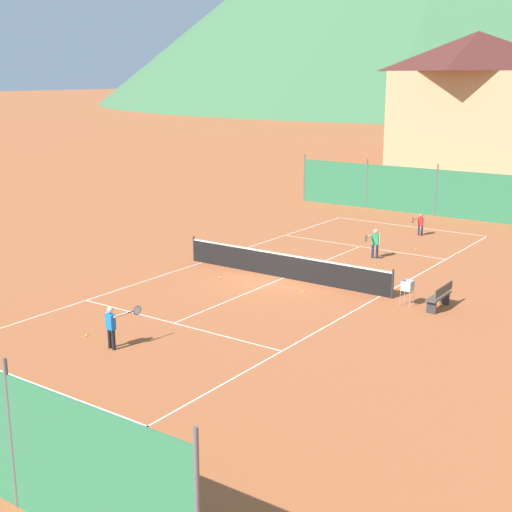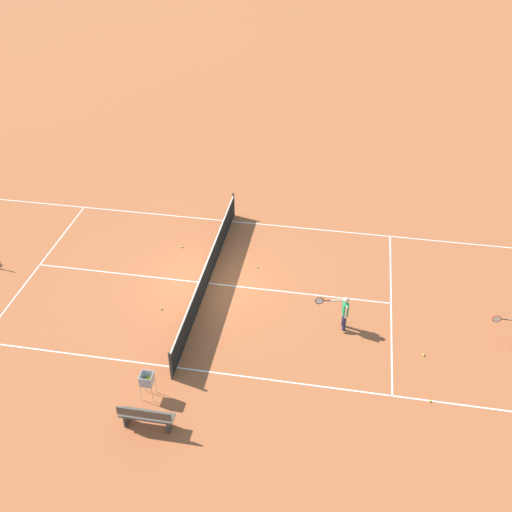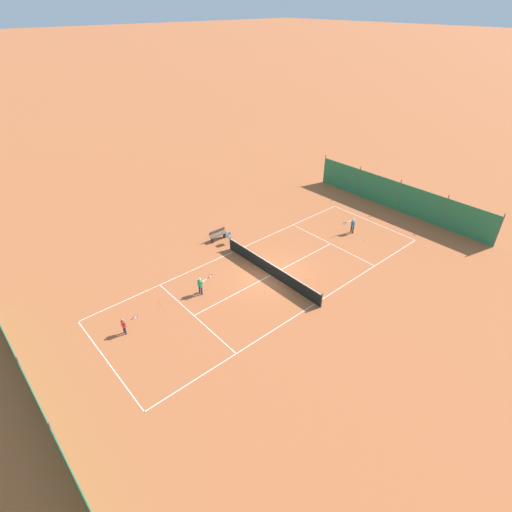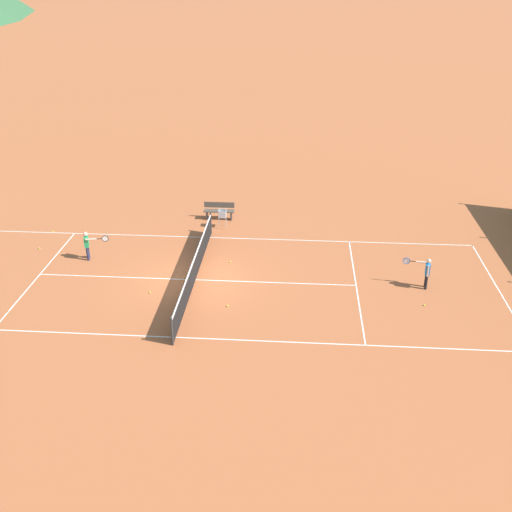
% 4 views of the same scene
% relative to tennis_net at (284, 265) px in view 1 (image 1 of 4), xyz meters
% --- Properties ---
extents(ground_plane, '(600.00, 600.00, 0.00)m').
position_rel_tennis_net_xyz_m(ground_plane, '(0.00, 0.00, -0.50)').
color(ground_plane, '#B25B33').
extents(court_line_markings, '(8.25, 23.85, 0.01)m').
position_rel_tennis_net_xyz_m(court_line_markings, '(0.00, 0.00, -0.50)').
color(court_line_markings, white).
rests_on(court_line_markings, ground).
extents(tennis_net, '(9.18, 0.08, 1.06)m').
position_rel_tennis_net_xyz_m(tennis_net, '(0.00, 0.00, 0.00)').
color(tennis_net, '#2D2D2D').
rests_on(tennis_net, ground).
extents(windscreen_fence_far, '(17.28, 0.08, 2.90)m').
position_rel_tennis_net_xyz_m(windscreen_fence_far, '(-0.00, 15.50, 0.81)').
color(windscreen_fence_far, '#2D754C').
rests_on(windscreen_fence_far, ground).
extents(player_near_service, '(0.37, 0.95, 1.09)m').
position_rel_tennis_net_xyz_m(player_near_service, '(1.32, 10.16, 0.14)').
color(player_near_service, '#23284C').
rests_on(player_near_service, ground).
extents(player_far_service, '(0.54, 1.02, 1.27)m').
position_rel_tennis_net_xyz_m(player_far_service, '(0.02, -9.03, 0.24)').
color(player_far_service, black).
rests_on(player_far_service, ground).
extents(player_near_baseline, '(0.43, 1.08, 1.27)m').
position_rel_tennis_net_xyz_m(player_near_baseline, '(1.49, 4.81, 0.24)').
color(player_near_baseline, '#23284C').
rests_on(player_near_baseline, ground).
extents(tennis_ball_far_corner, '(0.07, 0.07, 0.07)m').
position_rel_tennis_net_xyz_m(tennis_ball_far_corner, '(-1.38, -8.80, -0.47)').
color(tennis_ball_far_corner, '#CCE033').
rests_on(tennis_ball_far_corner, ground).
extents(tennis_ball_service_box, '(0.07, 0.07, 0.07)m').
position_rel_tennis_net_xyz_m(tennis_ball_service_box, '(1.63, -1.23, -0.47)').
color(tennis_ball_service_box, '#CCE033').
rests_on(tennis_ball_service_box, ground).
extents(tennis_ball_by_net_right, '(0.07, 0.07, 0.07)m').
position_rel_tennis_net_xyz_m(tennis_ball_by_net_right, '(-1.19, 1.56, -0.47)').
color(tennis_ball_by_net_right, '#CCE033').
rests_on(tennis_ball_by_net_right, ground).
extents(tennis_ball_by_net_left, '(0.07, 0.07, 0.07)m').
position_rel_tennis_net_xyz_m(tennis_ball_by_net_left, '(-1.97, -1.53, -0.47)').
color(tennis_ball_by_net_left, '#CCE033').
rests_on(tennis_ball_by_net_left, ground).
extents(tennis_ball_near_corner, '(0.07, 0.07, 0.07)m').
position_rel_tennis_net_xyz_m(tennis_ball_near_corner, '(4.14, 7.45, -0.47)').
color(tennis_ball_near_corner, '#CCE033').
rests_on(tennis_ball_near_corner, ground).
extents(tennis_ball_alley_left, '(0.07, 0.07, 0.07)m').
position_rel_tennis_net_xyz_m(tennis_ball_alley_left, '(2.33, 7.36, -0.47)').
color(tennis_ball_alley_left, '#CCE033').
rests_on(tennis_ball_alley_left, ground).
extents(tennis_ball_mid_court, '(0.07, 0.07, 0.07)m').
position_rel_tennis_net_xyz_m(tennis_ball_mid_court, '(0.09, 0.46, -0.47)').
color(tennis_ball_mid_court, '#CCE033').
rests_on(tennis_ball_mid_court, ground).
extents(ball_hopper, '(0.36, 0.36, 0.89)m').
position_rel_tennis_net_xyz_m(ball_hopper, '(5.29, -0.46, 0.15)').
color(ball_hopper, '#B7B7BC').
rests_on(ball_hopper, ground).
extents(courtside_bench, '(0.36, 1.50, 0.84)m').
position_rel_tennis_net_xyz_m(courtside_bench, '(6.34, -0.16, -0.05)').
color(courtside_bench, '#51473D').
rests_on(courtside_bench, ground).
extents(alpine_chalet, '(13.00, 10.00, 11.20)m').
position_rel_tennis_net_xyz_m(alpine_chalet, '(-6.01, 38.48, 5.32)').
color(alpine_chalet, tan).
rests_on(alpine_chalet, ground).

